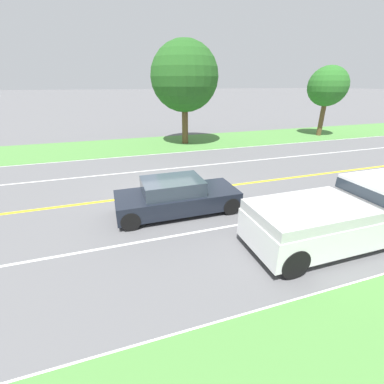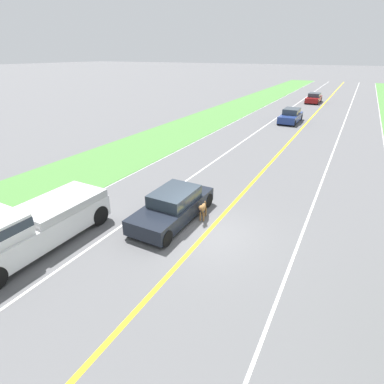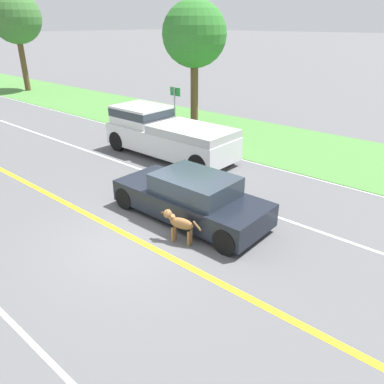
{
  "view_description": "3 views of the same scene",
  "coord_description": "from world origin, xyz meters",
  "px_view_note": "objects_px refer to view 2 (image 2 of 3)",
  "views": [
    {
      "loc": [
        10.47,
        -2.48,
        4.62
      ],
      "look_at": [
        1.99,
        0.28,
        0.81
      ],
      "focal_mm": 24.0,
      "sensor_mm": 36.0,
      "label": 1
    },
    {
      "loc": [
        -4.48,
        9.61,
        6.81
      ],
      "look_at": [
        1.25,
        -0.96,
        1.19
      ],
      "focal_mm": 28.0,
      "sensor_mm": 36.0,
      "label": 2
    },
    {
      "loc": [
        -5.36,
        -6.53,
        5.17
      ],
      "look_at": [
        1.73,
        -0.43,
        0.89
      ],
      "focal_mm": 35.0,
      "sensor_mm": 36.0,
      "label": 3
    }
  ],
  "objects_px": {
    "ego_car": "(173,206)",
    "pickup_truck": "(29,226)",
    "dog": "(203,208)",
    "car_trailing_mid": "(314,98)",
    "car_trailing_near": "(291,116)"
  },
  "relations": [
    {
      "from": "ego_car",
      "to": "pickup_truck",
      "type": "xyz_separation_m",
      "value": [
        3.51,
        4.46,
        0.33
      ]
    },
    {
      "from": "dog",
      "to": "car_trailing_mid",
      "type": "xyz_separation_m",
      "value": [
        0.93,
        -38.82,
        0.09
      ]
    },
    {
      "from": "dog",
      "to": "pickup_truck",
      "type": "xyz_separation_m",
      "value": [
        4.68,
        5.05,
        0.42
      ]
    },
    {
      "from": "pickup_truck",
      "to": "car_trailing_mid",
      "type": "height_order",
      "value": "pickup_truck"
    },
    {
      "from": "ego_car",
      "to": "car_trailing_near",
      "type": "distance_m",
      "value": 23.56
    },
    {
      "from": "pickup_truck",
      "to": "car_trailing_near",
      "type": "distance_m",
      "value": 28.27
    },
    {
      "from": "ego_car",
      "to": "car_trailing_near",
      "type": "relative_size",
      "value": 1.01
    },
    {
      "from": "ego_car",
      "to": "dog",
      "type": "height_order",
      "value": "ego_car"
    },
    {
      "from": "ego_car",
      "to": "pickup_truck",
      "type": "bearing_deg",
      "value": 51.79
    },
    {
      "from": "car_trailing_near",
      "to": "car_trailing_mid",
      "type": "distance_m",
      "value": 15.85
    },
    {
      "from": "car_trailing_near",
      "to": "car_trailing_mid",
      "type": "xyz_separation_m",
      "value": [
        -0.06,
        -15.85,
        -0.02
      ]
    },
    {
      "from": "car_trailing_near",
      "to": "dog",
      "type": "bearing_deg",
      "value": 92.48
    },
    {
      "from": "dog",
      "to": "car_trailing_near",
      "type": "xyz_separation_m",
      "value": [
        1.0,
        -22.97,
        0.11
      ]
    },
    {
      "from": "pickup_truck",
      "to": "car_trailing_mid",
      "type": "xyz_separation_m",
      "value": [
        -3.75,
        -43.87,
        -0.33
      ]
    },
    {
      "from": "pickup_truck",
      "to": "car_trailing_near",
      "type": "relative_size",
      "value": 1.28
    }
  ]
}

